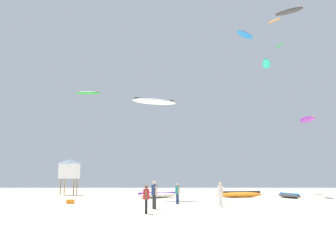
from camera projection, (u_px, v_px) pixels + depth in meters
The scene contains 18 objects.
ground_plane at pixel (169, 228), 13.32m from camera, with size 120.00×120.00×0.00m, color beige.
person_foreground at pixel (145, 197), 18.96m from camera, with size 0.35×0.51×1.54m.
person_midground at pixel (176, 192), 26.10m from camera, with size 0.35×0.46×1.54m.
person_left at pixel (153, 193), 21.86m from camera, with size 0.39×0.50×1.73m.
person_right at pixel (219, 193), 23.42m from camera, with size 0.37×0.50×1.64m.
kite_grounded_near at pixel (156, 195), 34.43m from camera, with size 4.74×4.02×0.63m.
kite_grounded_mid at pixel (238, 194), 35.61m from camera, with size 5.54×3.32×0.70m.
kite_grounded_far at pixel (288, 195), 34.60m from camera, with size 1.72×4.36×0.50m.
lifeguard_tower at pixel (68, 169), 40.97m from camera, with size 2.30×2.30×4.15m.
cooler_box at pixel (69, 202), 26.48m from camera, with size 0.56×0.36×0.32m, color orange.
kite_aloft_0 at pixel (265, 64), 40.90m from camera, with size 1.99×3.51×0.49m.
kite_aloft_1 at pixel (306, 119), 54.94m from camera, with size 1.75×4.29×1.07m.
kite_aloft_2 at pixel (278, 46), 51.47m from camera, with size 0.99×2.26×0.48m.
kite_aloft_3 at pixel (244, 35), 51.07m from camera, with size 3.57×3.64×0.53m.
kite_aloft_4 at pixel (273, 21), 56.83m from camera, with size 2.24×2.46×0.50m.
kite_aloft_5 at pixel (153, 102), 33.04m from camera, with size 4.45×2.60×0.56m.
kite_aloft_6 at pixel (288, 12), 32.70m from camera, with size 2.57×2.12×0.38m.
kite_aloft_7 at pixel (87, 93), 52.60m from camera, with size 3.84×1.11×0.48m.
Camera 1 is at (-0.10, -13.75, 1.87)m, focal length 37.37 mm.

